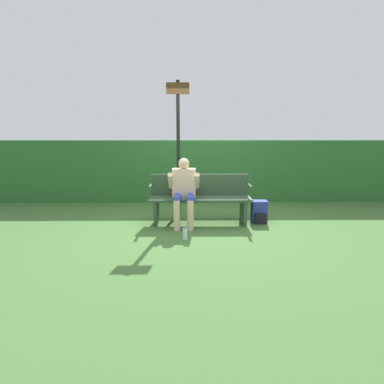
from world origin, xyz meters
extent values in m
plane|color=#426B33|center=(0.00, 0.00, 0.00)|extent=(40.00, 40.00, 0.00)
cube|color=#2D662D|center=(0.00, 1.97, 0.74)|extent=(12.00, 0.48, 1.49)
cube|color=#334C33|center=(0.00, 0.00, 0.47)|extent=(1.85, 0.50, 0.05)
cube|color=#334C33|center=(0.00, 0.23, 0.69)|extent=(1.85, 0.04, 0.40)
cube|color=#334C33|center=(-0.80, 0.00, 0.22)|extent=(0.06, 0.45, 0.45)
cube|color=#334C33|center=(0.80, 0.00, 0.22)|extent=(0.06, 0.45, 0.45)
cylinder|color=#334C33|center=(-0.90, 0.00, 0.71)|extent=(0.05, 0.45, 0.05)
cylinder|color=#334C33|center=(0.90, 0.00, 0.71)|extent=(0.05, 0.45, 0.05)
cube|color=beige|center=(-0.30, 0.05, 0.75)|extent=(0.42, 0.22, 0.53)
sphere|color=beige|center=(-0.30, 0.05, 1.11)|extent=(0.20, 0.20, 0.20)
cylinder|color=#2D47B7|center=(-0.41, -0.19, 0.52)|extent=(0.13, 0.48, 0.13)
cylinder|color=#2D47B7|center=(-0.18, -0.19, 0.52)|extent=(0.13, 0.48, 0.13)
cylinder|color=beige|center=(-0.41, -0.43, 0.26)|extent=(0.11, 0.11, 0.52)
cylinder|color=beige|center=(-0.18, -0.43, 0.26)|extent=(0.11, 0.11, 0.52)
cylinder|color=beige|center=(-0.53, -0.08, 0.81)|extent=(0.09, 0.32, 0.32)
cylinder|color=beige|center=(-0.06, -0.08, 0.81)|extent=(0.09, 0.32, 0.32)
cube|color=#283893|center=(1.12, 0.08, 0.20)|extent=(0.28, 0.21, 0.41)
cube|color=black|center=(1.12, -0.07, 0.10)|extent=(0.21, 0.07, 0.18)
cylinder|color=silver|center=(-0.27, -0.89, 0.09)|extent=(0.07, 0.07, 0.19)
cylinder|color=#2D66B2|center=(-0.27, -0.89, 0.20)|extent=(0.04, 0.04, 0.02)
cylinder|color=black|center=(-0.42, 0.72, 1.33)|extent=(0.07, 0.07, 2.66)
cube|color=brown|center=(-0.42, 0.68, 2.50)|extent=(0.45, 0.02, 0.22)
cube|color=black|center=(4.65, 10.14, 0.47)|extent=(4.58, 2.78, 0.60)
cube|color=#333D4C|center=(4.65, 10.14, 1.00)|extent=(2.36, 2.08, 0.46)
cylinder|color=black|center=(6.13, 10.74, 0.29)|extent=(0.60, 0.30, 0.57)
cylinder|color=black|center=(5.74, 8.96, 0.29)|extent=(0.60, 0.30, 0.57)
cylinder|color=black|center=(3.55, 11.31, 0.29)|extent=(0.60, 0.30, 0.57)
cylinder|color=black|center=(3.16, 9.54, 0.29)|extent=(0.60, 0.30, 0.57)
camera|label=1|loc=(-0.21, -5.37, 1.63)|focal=28.00mm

